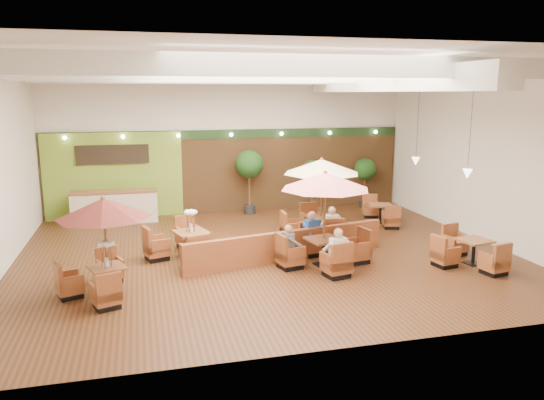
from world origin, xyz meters
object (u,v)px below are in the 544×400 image
object	(u,v)px
booth_divider	(288,246)
table_1	(325,201)
table_0	(102,224)
table_3	(182,242)
topiary_0	(249,167)
diner_2	(290,241)
topiary_2	(365,171)
table_2	(319,181)
table_5	(380,214)
diner_3	(331,224)
service_counter	(115,207)
diner_4	(331,223)
diner_0	(337,248)
diner_1	(313,229)
topiary_1	(312,173)
table_4	(465,253)

from	to	relation	value
booth_divider	table_1	world-z (taller)	table_1
table_0	table_3	xyz separation A→B (m)	(1.96, 2.37, -1.22)
booth_divider	table_0	world-z (taller)	table_0
topiary_0	diner_2	bearing A→B (deg)	-92.47
table_0	topiary_2	xyz separation A→B (m)	(9.76, 7.43, -0.17)
table_2	topiary_2	xyz separation A→B (m)	(3.41, 4.14, -0.39)
booth_divider	table_0	bearing A→B (deg)	-176.08
table_2	table_5	size ratio (longest dim) A/B	1.10
table_2	diner_3	bearing A→B (deg)	-85.62
table_0	table_5	world-z (taller)	table_0
service_counter	diner_4	bearing A→B (deg)	-37.19
service_counter	table_0	xyz separation A→B (m)	(0.05, -7.23, 1.09)
table_0	diner_0	size ratio (longest dim) A/B	2.90
service_counter	booth_divider	world-z (taller)	service_counter
table_2	service_counter	bearing A→B (deg)	148.94
table_0	diner_4	size ratio (longest dim) A/B	2.95
booth_divider	table_3	xyz separation A→B (m)	(-2.85, 0.97, 0.03)
table_3	diner_4	bearing A→B (deg)	-17.03
diner_1	diner_0	bearing A→B (deg)	74.00
table_3	diner_3	bearing A→B (deg)	-17.03
table_2	diner_2	distance (m)	3.24
service_counter	table_5	world-z (taller)	service_counter
booth_divider	topiary_2	size ratio (longest dim) A/B	3.04
table_2	diner_3	size ratio (longest dim) A/B	3.72
topiary_0	table_0	bearing A→B (deg)	-123.77
topiary_1	diner_2	bearing A→B (deg)	-112.84
diner_4	service_counter	bearing A→B (deg)	145.54
diner_1	table_0	bearing A→B (deg)	0.97
topiary_1	table_5	bearing A→B (deg)	-55.14
service_counter	diner_3	xyz separation A→B (m)	(6.47, -4.91, 0.14)
diner_2	booth_divider	bearing A→B (deg)	161.80
table_5	table_0	bearing A→B (deg)	-135.97
diner_2	service_counter	bearing A→B (deg)	-150.53
table_0	table_4	distance (m)	9.50
diner_2	table_3	bearing A→B (deg)	-127.29
topiary_1	booth_divider	bearing A→B (deg)	-113.95
table_0	diner_4	bearing A→B (deg)	-0.14
table_3	diner_3	distance (m)	4.47
table_0	table_1	bearing A→B (deg)	-12.29
table_1	table_3	bearing A→B (deg)	145.05
table_2	diner_0	bearing A→B (deg)	-101.13
topiary_1	topiary_2	distance (m)	2.27
table_5	topiary_1	size ratio (longest dim) A/B	1.19
diner_3	service_counter	bearing A→B (deg)	133.58
service_counter	table_3	bearing A→B (deg)	-67.53
booth_divider	table_5	xyz separation A→B (m)	(4.46, 3.47, -0.10)
table_3	topiary_2	xyz separation A→B (m)	(7.80, 5.06, 1.06)
table_0	topiary_2	bearing A→B (deg)	17.26
table_2	table_3	xyz separation A→B (m)	(-4.39, -0.91, -1.45)
table_0	table_2	distance (m)	7.16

